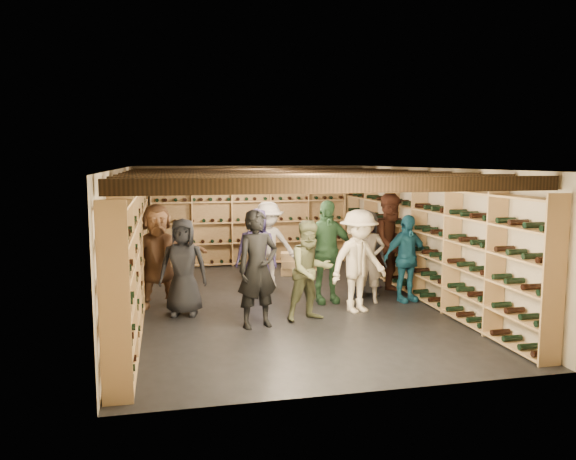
% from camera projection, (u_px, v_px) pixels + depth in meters
% --- Properties ---
extents(ground, '(8.00, 8.00, 0.00)m').
position_uv_depth(ground, '(284.00, 303.00, 10.04)').
color(ground, black).
rests_on(ground, ground).
extents(walls, '(5.52, 8.02, 2.40)m').
position_uv_depth(walls, '(284.00, 236.00, 9.89)').
color(walls, '#B7A98F').
rests_on(walls, ground).
extents(ceiling, '(5.50, 8.00, 0.01)m').
position_uv_depth(ceiling, '(284.00, 168.00, 9.74)').
color(ceiling, beige).
rests_on(ceiling, walls).
extents(ceiling_joists, '(5.40, 7.12, 0.18)m').
position_uv_depth(ceiling_joists, '(284.00, 176.00, 9.76)').
color(ceiling_joists, black).
rests_on(ceiling_joists, ground).
extents(wine_rack_left, '(0.32, 7.50, 2.15)m').
position_uv_depth(wine_rack_left, '(133.00, 248.00, 9.36)').
color(wine_rack_left, '#A68350').
rests_on(wine_rack_left, ground).
extents(wine_rack_right, '(0.32, 7.50, 2.15)m').
position_uv_depth(wine_rack_right, '(418.00, 239.00, 10.46)').
color(wine_rack_right, '#A68350').
rests_on(wine_rack_right, ground).
extents(wine_rack_back, '(4.70, 0.30, 2.15)m').
position_uv_depth(wine_rack_back, '(251.00, 221.00, 13.62)').
color(wine_rack_back, '#A68350').
rests_on(wine_rack_back, ground).
extents(crate_stack_left, '(0.57, 0.44, 0.68)m').
position_uv_depth(crate_stack_left, '(254.00, 262.00, 12.22)').
color(crate_stack_left, tan).
rests_on(crate_stack_left, ground).
extents(crate_stack_right, '(0.57, 0.45, 0.51)m').
position_uv_depth(crate_stack_right, '(292.00, 264.00, 12.42)').
color(crate_stack_right, tan).
rests_on(crate_stack_right, ground).
extents(crate_loose, '(0.58, 0.46, 0.17)m').
position_uv_depth(crate_loose, '(312.00, 266.00, 13.08)').
color(crate_loose, tan).
rests_on(crate_loose, ground).
extents(person_0, '(0.86, 0.64, 1.60)m').
position_uv_depth(person_0, '(183.00, 267.00, 9.19)').
color(person_0, black).
rests_on(person_0, ground).
extents(person_1, '(0.74, 0.58, 1.80)m').
position_uv_depth(person_1, '(258.00, 269.00, 8.49)').
color(person_1, black).
rests_on(person_1, ground).
extents(person_2, '(0.90, 0.77, 1.60)m').
position_uv_depth(person_2, '(310.00, 271.00, 8.88)').
color(person_2, '#4F5335').
rests_on(person_2, ground).
extents(person_3, '(1.27, 0.99, 1.73)m').
position_uv_depth(person_3, '(359.00, 261.00, 9.35)').
color(person_3, beige).
rests_on(person_3, ground).
extents(person_4, '(0.98, 0.56, 1.57)m').
position_uv_depth(person_4, '(406.00, 258.00, 10.08)').
color(person_4, '#195571').
rests_on(person_4, ground).
extents(person_5, '(1.72, 0.73, 1.80)m').
position_uv_depth(person_5, '(158.00, 256.00, 9.66)').
color(person_5, brown).
rests_on(person_5, ground).
extents(person_6, '(0.92, 0.75, 1.63)m').
position_uv_depth(person_6, '(257.00, 251.00, 10.68)').
color(person_6, '#2B244E').
rests_on(person_6, ground).
extents(person_7, '(0.64, 0.50, 1.56)m').
position_uv_depth(person_7, '(369.00, 260.00, 10.00)').
color(person_7, gray).
rests_on(person_7, ground).
extents(person_8, '(1.08, 0.94, 1.91)m').
position_uv_depth(person_8, '(392.00, 243.00, 10.71)').
color(person_8, '#3F1E14').
rests_on(person_8, ground).
extents(person_9, '(1.14, 0.69, 1.72)m').
position_uv_depth(person_9, '(268.00, 245.00, 11.19)').
color(person_9, beige).
rests_on(person_9, ground).
extents(person_10, '(1.10, 0.50, 1.84)m').
position_uv_depth(person_10, '(326.00, 252.00, 9.98)').
color(person_10, '#274C2C').
rests_on(person_10, ground).
extents(person_11, '(1.50, 0.86, 1.54)m').
position_uv_depth(person_11, '(367.00, 250.00, 11.08)').
color(person_11, '#7B5180').
rests_on(person_11, ground).
extents(person_12, '(0.82, 0.56, 1.62)m').
position_uv_depth(person_12, '(366.00, 253.00, 10.54)').
color(person_12, '#38383D').
rests_on(person_12, ground).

